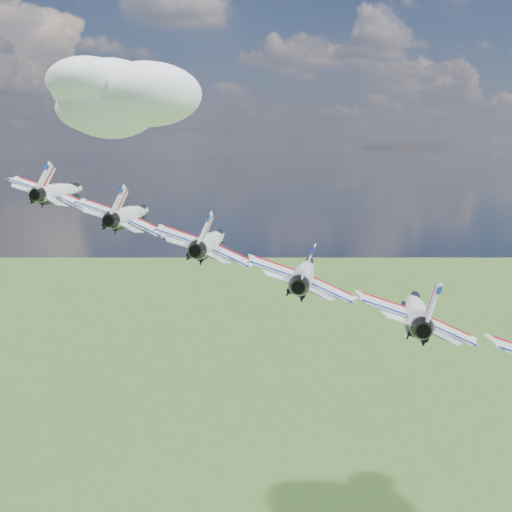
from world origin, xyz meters
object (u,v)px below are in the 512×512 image
object	(u,v)px
jet_0	(62,191)
jet_2	(211,241)
jet_3	(305,272)
jet_4	(416,310)
jet_1	(131,214)

from	to	relation	value
jet_0	jet_2	distance (m)	25.03
jet_3	jet_4	xyz separation A→B (m)	(8.00, -9.32, -2.43)
jet_3	jet_2	bearing A→B (deg)	154.45
jet_3	jet_4	size ratio (longest dim) A/B	1.00
jet_0	jet_3	bearing A→B (deg)	-25.55
jet_1	jet_4	size ratio (longest dim) A/B	1.00
jet_4	jet_3	bearing A→B (deg)	154.45
jet_2	jet_3	xyz separation A→B (m)	(8.00, -9.32, -2.43)
jet_0	jet_1	xyz separation A→B (m)	(8.00, -9.32, -2.43)
jet_1	jet_0	bearing A→B (deg)	154.45
jet_2	jet_3	size ratio (longest dim) A/B	1.00
jet_1	jet_2	bearing A→B (deg)	-25.55
jet_1	jet_3	size ratio (longest dim) A/B	1.00
jet_2	jet_4	world-z (taller)	jet_2
jet_2	jet_4	size ratio (longest dim) A/B	1.00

